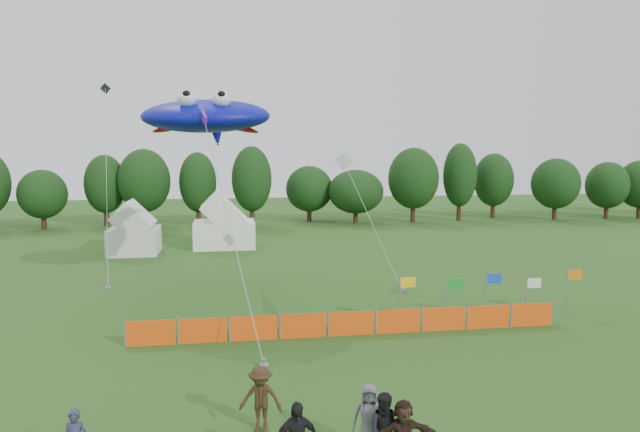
{
  "coord_description": "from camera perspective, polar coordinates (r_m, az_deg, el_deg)",
  "views": [
    {
      "loc": [
        -3.25,
        -14.39,
        7.52
      ],
      "look_at": [
        0.0,
        6.0,
        5.2
      ],
      "focal_mm": 32.0,
      "sensor_mm": 36.0,
      "label": 1
    }
  ],
  "objects": [
    {
      "name": "ground",
      "position": [
        16.55,
        3.5,
        -20.61
      ],
      "size": [
        160.0,
        160.0,
        0.0
      ],
      "primitive_type": "plane",
      "color": "#234C16",
      "rests_on": "ground"
    },
    {
      "name": "treeline",
      "position": [
        59.61,
        -4.38,
        3.18
      ],
      "size": [
        104.57,
        8.78,
        8.36
      ],
      "color": "#382314",
      "rests_on": "ground"
    },
    {
      "name": "tent_left",
      "position": [
        44.44,
        -18.1,
        -1.57
      ],
      "size": [
        3.6,
        3.6,
        3.17
      ],
      "color": "silver",
      "rests_on": "ground"
    },
    {
      "name": "tent_right",
      "position": [
        45.8,
        -9.54,
        -0.96
      ],
      "size": [
        4.82,
        3.86,
        3.4
      ],
      "color": "white",
      "rests_on": "ground"
    },
    {
      "name": "barrier_fence",
      "position": [
        23.9,
        3.14,
        -10.68
      ],
      "size": [
        17.9,
        0.06,
        1.0
      ],
      "color": "#F14F0D",
      "rests_on": "ground"
    },
    {
      "name": "flag_row",
      "position": [
        26.7,
        16.61,
        -7.12
      ],
      "size": [
        8.73,
        0.57,
        2.15
      ],
      "color": "gray",
      "rests_on": "ground"
    },
    {
      "name": "spectator_b",
      "position": [
        14.52,
        6.64,
        -20.62
      ],
      "size": [
        1.04,
        0.88,
        1.86
      ],
      "primitive_type": "imported",
      "rotation": [
        0.0,
        0.0,
        -0.22
      ],
      "color": "black",
      "rests_on": "ground"
    },
    {
      "name": "spectator_c",
      "position": [
        16.19,
        -5.96,
        -17.72
      ],
      "size": [
        1.31,
        0.96,
        1.82
      ],
      "primitive_type": "imported",
      "rotation": [
        0.0,
        0.0,
        -0.26
      ],
      "color": "#342514",
      "rests_on": "ground"
    },
    {
      "name": "spectator_e",
      "position": [
        15.26,
        4.92,
        -19.46
      ],
      "size": [
        0.95,
        0.73,
        1.74
      ],
      "primitive_type": "imported",
      "rotation": [
        0.0,
        0.0,
        -0.23
      ],
      "color": "#57585D",
      "rests_on": "ground"
    },
    {
      "name": "stingray_kite",
      "position": [
        29.79,
        -11.24,
        9.68
      ],
      "size": [
        7.2,
        18.59,
        10.47
      ],
      "color": "#0D14C1",
      "rests_on": "ground"
    },
    {
      "name": "small_kite_white",
      "position": [
        33.99,
        3.91,
        2.2
      ],
      "size": [
        3.02,
        5.37,
        7.57
      ],
      "color": "white",
      "rests_on": "ground"
    },
    {
      "name": "small_kite_dark",
      "position": [
        38.89,
        -20.58,
        4.61
      ],
      "size": [
        2.32,
        10.71,
        12.39
      ],
      "color": "black",
      "rests_on": "ground"
    }
  ]
}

